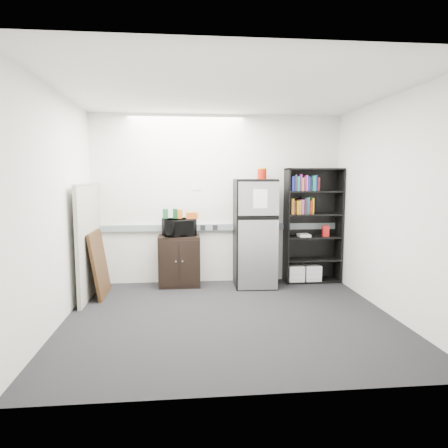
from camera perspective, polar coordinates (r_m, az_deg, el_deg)
The scene contains 18 objects.
floor at distance 5.02m, azimuth 0.86°, elevation -13.22°, with size 4.00×4.00×0.00m, color black.
wall_back at distance 6.47m, azimuth -0.88°, elevation 3.53°, with size 4.00×0.02×2.70m, color silver.
wall_right at distance 5.34m, azimuth 22.76°, elevation 2.32°, with size 0.02×3.50×2.70m, color silver.
wall_left at distance 4.92m, azimuth -22.94°, elevation 1.97°, with size 0.02×3.50×2.70m, color silver.
ceiling at distance 4.82m, azimuth 0.92°, elevation 18.56°, with size 4.00×3.50×0.02m, color white.
electrical_raceway at distance 6.48m, azimuth -0.85°, elevation -0.46°, with size 3.92×0.05×0.10m, color gray.
wall_note at distance 6.43m, azimuth -4.00°, elevation 5.28°, with size 0.14×0.00×0.10m, color white.
bookshelf at distance 6.62m, azimuth 12.38°, elevation 0.16°, with size 0.90×0.34×1.85m.
cubicle_partition at distance 5.99m, azimuth -18.74°, elevation -2.26°, with size 0.06×1.30×1.62m.
cabinet at distance 6.32m, azimuth -6.40°, elevation -5.27°, with size 0.64×0.43×0.80m.
microwave at distance 6.22m, azimuth -6.46°, elevation -0.47°, with size 0.48×0.33×0.27m, color black.
snack_box_a at distance 6.24m, azimuth -8.36°, elevation 1.45°, with size 0.07×0.05×0.15m, color #1A5D33.
snack_box_b at distance 6.23m, azimuth -6.98°, elevation 1.47°, with size 0.07×0.05×0.15m, color #0D3D19.
snack_box_c at distance 6.23m, azimuth -6.33°, elevation 1.43°, with size 0.07×0.05×0.14m, color orange.
snack_bag at distance 6.18m, azimuth -4.61°, elevation 1.22°, with size 0.18×0.10×0.10m, color #BF4F13.
refrigerator at distance 6.26m, azimuth 4.41°, elevation -1.29°, with size 0.65×0.68×1.68m.
coffee_can at distance 6.35m, azimuth 5.44°, elevation 7.29°, with size 0.14×0.14×0.19m.
framed_poster at distance 6.04m, azimuth -17.35°, elevation -5.41°, with size 0.18×0.74×0.94m.
Camera 1 is at (-0.54, -4.68, 1.72)m, focal length 32.00 mm.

